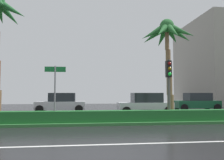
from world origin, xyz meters
TOP-DOWN VIEW (x-y plane):
  - ground_plane at (0.00, 9.00)m, footprint 90.00×42.00m
  - near_lane_divider_stripe at (0.00, 2.00)m, footprint 81.00×0.14m
  - median_strip at (0.00, 8.00)m, footprint 85.50×4.00m
  - median_hedge at (0.00, 6.60)m, footprint 76.50×0.70m
  - palm_tree_centre_left at (5.22, 8.10)m, footprint 3.63×3.50m
  - traffic_signal_median_right at (4.78, 6.83)m, footprint 0.28×0.43m
  - street_name_sign at (-1.61, 6.55)m, footprint 1.10×0.08m
  - car_in_traffic_leading at (-2.17, 14.73)m, footprint 4.30×2.02m
  - car_in_traffic_second at (4.77, 11.90)m, footprint 4.30×2.02m
  - car_in_traffic_third at (10.90, 15.24)m, footprint 4.30×2.02m

SIDE VIEW (x-z plane):
  - ground_plane at x=0.00m, z-range -0.10..0.00m
  - near_lane_divider_stripe at x=0.00m, z-range 0.00..0.01m
  - median_strip at x=0.00m, z-range 0.00..0.15m
  - median_hedge at x=0.00m, z-range 0.15..0.75m
  - car_in_traffic_leading at x=-2.17m, z-range -0.03..1.69m
  - car_in_traffic_second at x=4.77m, z-range -0.03..1.69m
  - car_in_traffic_third at x=10.90m, z-range -0.03..1.69m
  - street_name_sign at x=-1.61m, z-range 0.58..3.58m
  - traffic_signal_median_right at x=4.78m, z-range 0.81..4.31m
  - palm_tree_centre_left at x=5.22m, z-range 2.13..8.47m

